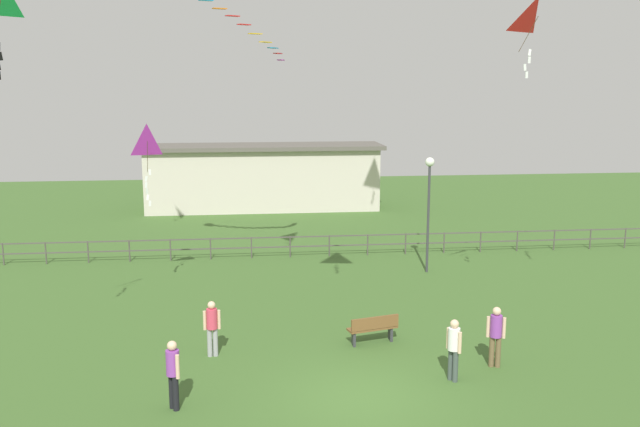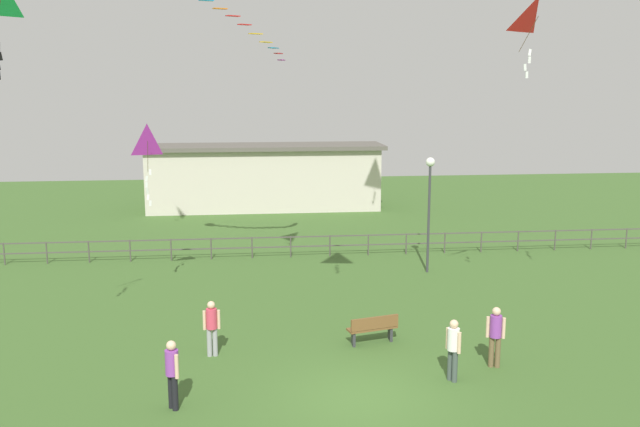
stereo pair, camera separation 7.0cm
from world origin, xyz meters
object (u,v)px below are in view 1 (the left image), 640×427
lamppost (429,190)px  kite_3 (538,18)px  kite_1 (147,145)px  park_bench (373,328)px  person_2 (454,346)px  person_0 (173,370)px  person_3 (212,325)px  person_1 (496,333)px

lamppost → kite_3: bearing=-77.8°
kite_1 → kite_3: kite_3 is taller
park_bench → kite_3: kite_3 is taller
person_2 → kite_3: kite_3 is taller
lamppost → person_2: size_ratio=2.84×
person_0 → kite_1: size_ratio=0.59×
kite_1 → kite_3: (11.95, -4.02, 3.96)m
person_3 → kite_1: (-2.30, 5.61, 4.55)m
park_bench → person_2: person_2 is taller
park_bench → person_1: 3.62m
person_1 → person_2: 1.57m
lamppost → person_1: lamppost is taller
person_2 → kite_3: bearing=48.8°
person_1 → person_2: bearing=-151.9°
person_0 → person_2: person_0 is taller
person_1 → kite_3: bearing=57.3°
person_1 → kite_1: bearing=144.0°
person_3 → kite_3: size_ratio=0.70×
lamppost → kite_1: 11.03m
park_bench → kite_1: 10.00m
kite_1 → person_1: bearing=-36.0°
person_2 → person_1: bearing=28.1°
person_2 → person_3: bearing=159.5°
park_bench → person_0: bearing=-146.4°
person_1 → person_3: bearing=168.2°
person_0 → kite_1: bearing=99.9°
kite_1 → kite_3: 13.21m
park_bench → lamppost: bearing=64.2°
lamppost → kite_1: size_ratio=1.63×
lamppost → person_1: bearing=-94.0°
person_0 → person_3: size_ratio=1.05×
park_bench → kite_3: bearing=12.7°
person_1 → person_3: (-7.61, 1.58, -0.05)m
park_bench → person_1: person_1 is taller
person_0 → kite_1: kite_1 is taller
lamppost → person_0: size_ratio=2.76×
park_bench → person_0: (-5.43, -3.61, 0.51)m
person_1 → kite_1: (-9.91, 7.19, 4.50)m
lamppost → person_0: lamppost is taller
park_bench → person_1: (2.95, -2.05, 0.50)m
kite_1 → person_2: bearing=-43.0°
park_bench → person_0: 6.54m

